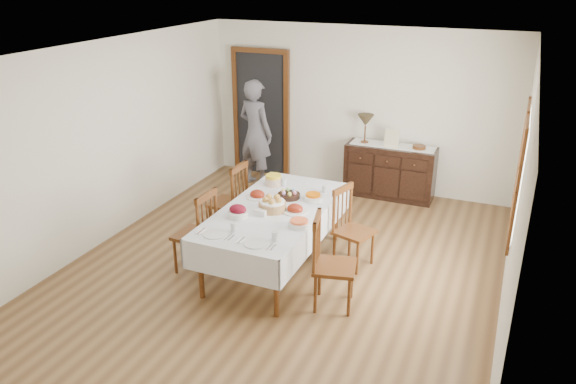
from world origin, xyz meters
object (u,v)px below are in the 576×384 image
at_px(chair_left_near, 198,231).
at_px(dining_table, 275,215).
at_px(sideboard, 390,171).
at_px(chair_left_far, 231,200).
at_px(table_lamp, 366,121).
at_px(person, 256,130).
at_px(chair_right_near, 330,261).
at_px(chair_right_far, 351,227).

bearing_deg(chair_left_near, dining_table, 122.30).
relative_size(dining_table, chair_left_near, 2.18).
xyz_separation_m(dining_table, sideboard, (0.76, 2.76, -0.27)).
bearing_deg(chair_left_far, table_lamp, 154.22).
distance_m(sideboard, person, 2.27).
height_order(chair_right_near, person, person).
xyz_separation_m(sideboard, table_lamp, (-0.44, 0.01, 0.77)).
bearing_deg(chair_right_far, person, 65.16).
height_order(person, table_lamp, person).
relative_size(chair_right_far, person, 0.53).
relative_size(chair_left_far, chair_right_far, 1.05).
bearing_deg(person, chair_left_far, 122.51).
bearing_deg(table_lamp, chair_right_near, -80.41).
distance_m(chair_left_near, chair_right_far, 1.83).
xyz_separation_m(person, table_lamp, (1.75, 0.32, 0.25)).
distance_m(chair_left_far, person, 2.01).
distance_m(chair_left_near, table_lamp, 3.46).
xyz_separation_m(dining_table, person, (-1.43, 2.45, 0.26)).
height_order(dining_table, chair_left_far, chair_left_far).
distance_m(dining_table, chair_right_far, 0.94).
distance_m(dining_table, sideboard, 2.88).
bearing_deg(person, chair_right_far, 154.61).
relative_size(chair_left_near, person, 0.55).
height_order(chair_left_near, table_lamp, table_lamp).
bearing_deg(table_lamp, person, -169.61).
relative_size(dining_table, person, 1.20).
bearing_deg(person, chair_left_near, 118.97).
bearing_deg(dining_table, chair_right_far, 27.66).
xyz_separation_m(chair_right_far, sideboard, (-0.07, 2.34, -0.09)).
distance_m(dining_table, person, 2.84).
xyz_separation_m(dining_table, chair_right_near, (0.88, -0.54, -0.15)).
bearing_deg(table_lamp, sideboard, -0.67).
relative_size(dining_table, sideboard, 1.63).
relative_size(dining_table, chair_left_far, 2.17).
height_order(chair_left_far, person, person).
distance_m(chair_right_far, table_lamp, 2.49).
height_order(chair_left_near, chair_left_far, chair_left_far).
height_order(chair_left_near, person, person).
distance_m(chair_right_near, person, 3.80).
bearing_deg(chair_right_near, table_lamp, -2.81).
relative_size(chair_right_near, person, 0.56).
bearing_deg(chair_left_far, person, -161.18).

